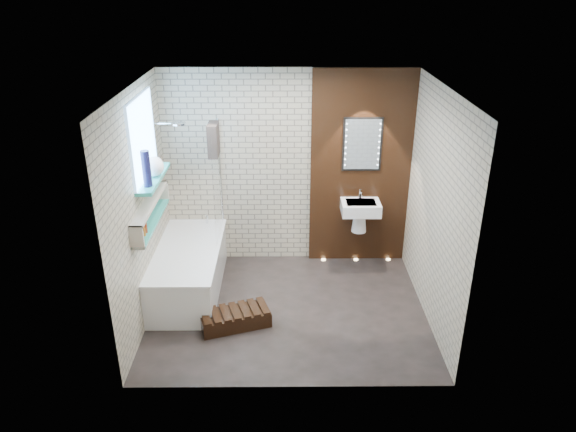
{
  "coord_description": "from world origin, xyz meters",
  "views": [
    {
      "loc": [
        -0.04,
        -5.34,
        3.65
      ],
      "look_at": [
        0.0,
        0.15,
        1.15
      ],
      "focal_mm": 33.63,
      "sensor_mm": 36.0,
      "label": 1
    }
  ],
  "objects_px": {
    "bathtub": "(189,269)",
    "washbasin": "(360,212)",
    "bath_screen": "(217,182)",
    "walnut_step": "(235,319)",
    "led_mirror": "(362,144)"
  },
  "relations": [
    {
      "from": "walnut_step",
      "to": "led_mirror",
      "type": "bearing_deg",
      "value": 44.67
    },
    {
      "from": "washbasin",
      "to": "walnut_step",
      "type": "bearing_deg",
      "value": -138.44
    },
    {
      "from": "bathtub",
      "to": "bath_screen",
      "type": "height_order",
      "value": "bath_screen"
    },
    {
      "from": "bathtub",
      "to": "washbasin",
      "type": "xyz_separation_m",
      "value": [
        2.17,
        0.62,
        0.5
      ]
    },
    {
      "from": "bath_screen",
      "to": "washbasin",
      "type": "height_order",
      "value": "bath_screen"
    },
    {
      "from": "bath_screen",
      "to": "led_mirror",
      "type": "bearing_deg",
      "value": 10.66
    },
    {
      "from": "led_mirror",
      "to": "walnut_step",
      "type": "height_order",
      "value": "led_mirror"
    },
    {
      "from": "bath_screen",
      "to": "washbasin",
      "type": "distance_m",
      "value": 1.89
    },
    {
      "from": "led_mirror",
      "to": "bath_screen",
      "type": "bearing_deg",
      "value": -169.34
    },
    {
      "from": "bathtub",
      "to": "bath_screen",
      "type": "relative_size",
      "value": 1.24
    },
    {
      "from": "washbasin",
      "to": "walnut_step",
      "type": "height_order",
      "value": "washbasin"
    },
    {
      "from": "washbasin",
      "to": "bathtub",
      "type": "bearing_deg",
      "value": -163.99
    },
    {
      "from": "walnut_step",
      "to": "bath_screen",
      "type": "bearing_deg",
      "value": 102.78
    },
    {
      "from": "bathtub",
      "to": "led_mirror",
      "type": "distance_m",
      "value": 2.68
    },
    {
      "from": "bathtub",
      "to": "washbasin",
      "type": "bearing_deg",
      "value": 16.01
    }
  ]
}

